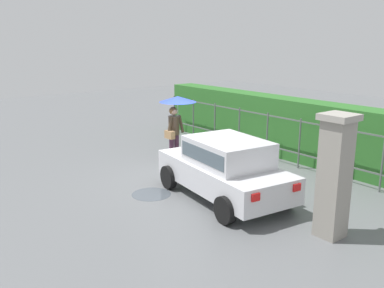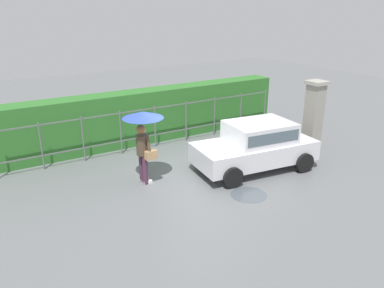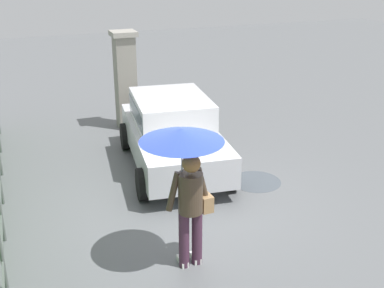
# 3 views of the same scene
# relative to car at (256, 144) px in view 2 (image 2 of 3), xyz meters

# --- Properties ---
(ground_plane) EXTENTS (40.00, 40.00, 0.00)m
(ground_plane) POSITION_rel_car_xyz_m (-1.84, 0.36, -0.80)
(ground_plane) COLOR slate
(car) EXTENTS (3.89, 2.21, 1.48)m
(car) POSITION_rel_car_xyz_m (0.00, 0.00, 0.00)
(car) COLOR silver
(car) RESTS_ON ground
(pedestrian) EXTENTS (1.14, 1.14, 2.06)m
(pedestrian) POSITION_rel_car_xyz_m (-3.30, 0.92, 0.77)
(pedestrian) COLOR #47283D
(pedestrian) RESTS_ON ground
(gate_pillar) EXTENTS (0.60, 0.60, 2.42)m
(gate_pillar) POSITION_rel_car_xyz_m (2.75, 0.28, 0.44)
(gate_pillar) COLOR gray
(gate_pillar) RESTS_ON ground
(fence_section) EXTENTS (10.25, 0.05, 1.50)m
(fence_section) POSITION_rel_car_xyz_m (-1.76, 3.36, 0.02)
(fence_section) COLOR #59605B
(fence_section) RESTS_ON ground
(hedge_row) EXTENTS (11.20, 0.90, 1.90)m
(hedge_row) POSITION_rel_car_xyz_m (-1.76, 4.17, 0.15)
(hedge_row) COLOR #2D6B28
(hedge_row) RESTS_ON ground
(puddle_near) EXTENTS (0.98, 0.98, 0.00)m
(puddle_near) POSITION_rel_car_xyz_m (-1.30, -1.28, -0.80)
(puddle_near) COLOR #4C545B
(puddle_near) RESTS_ON ground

